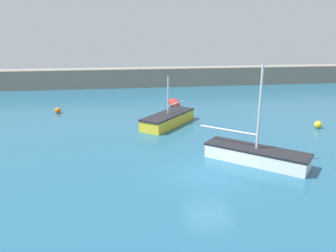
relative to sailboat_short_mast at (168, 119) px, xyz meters
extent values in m
cube|color=#235B7A|center=(0.65, -9.93, -0.59)|extent=(120.00, 120.00, 0.20)
cube|color=gray|center=(0.65, 20.85, 0.77)|extent=(58.68, 3.48, 2.51)
cube|color=yellow|center=(0.00, 0.00, -0.07)|extent=(4.95, 5.43, 0.83)
cube|color=black|center=(0.00, 0.00, 0.40)|extent=(5.05, 5.54, 0.12)
cylinder|color=silver|center=(0.00, 0.00, 1.89)|extent=(0.11, 0.11, 3.10)
cylinder|color=silver|center=(0.91, 1.08, 1.07)|extent=(1.88, 2.22, 0.09)
ellipsoid|color=red|center=(1.67, 6.77, -0.09)|extent=(1.18, 2.35, 0.79)
cube|color=white|center=(3.73, -8.68, -0.11)|extent=(5.34, 5.06, 0.75)
cube|color=black|center=(3.73, -8.68, 0.32)|extent=(5.45, 5.16, 0.12)
cylinder|color=silver|center=(3.73, -8.68, 2.67)|extent=(0.13, 0.13, 4.82)
cylinder|color=silver|center=(2.41, -7.48, 1.16)|extent=(2.72, 2.49, 0.11)
sphere|color=yellow|center=(11.46, -2.71, -0.20)|extent=(0.58, 0.58, 0.58)
sphere|color=orange|center=(-9.50, 5.58, -0.22)|extent=(0.54, 0.54, 0.54)
camera|label=1|loc=(-3.97, -25.25, 6.67)|focal=35.00mm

